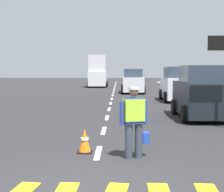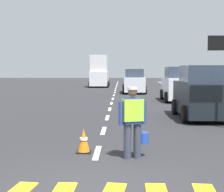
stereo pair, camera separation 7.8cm
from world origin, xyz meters
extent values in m
plane|color=#28282B|center=(0.00, 21.00, 0.00)|extent=(96.00, 96.00, 0.00)
cube|color=silver|center=(0.00, 2.70, 0.01)|extent=(0.14, 1.40, 0.01)
cube|color=silver|center=(0.00, 5.70, 0.01)|extent=(0.14, 1.40, 0.01)
cube|color=silver|center=(0.00, 8.70, 0.01)|extent=(0.14, 1.40, 0.01)
cube|color=silver|center=(0.00, 11.70, 0.01)|extent=(0.14, 1.40, 0.01)
cube|color=silver|center=(0.00, 14.70, 0.01)|extent=(0.14, 1.40, 0.01)
cube|color=silver|center=(0.00, 17.70, 0.01)|extent=(0.14, 1.40, 0.01)
cube|color=silver|center=(0.00, 20.70, 0.01)|extent=(0.14, 1.40, 0.01)
cube|color=silver|center=(0.00, 23.70, 0.01)|extent=(0.14, 1.40, 0.01)
cube|color=silver|center=(0.00, 26.70, 0.01)|extent=(0.14, 1.40, 0.01)
cube|color=silver|center=(0.00, 29.70, 0.01)|extent=(0.14, 1.40, 0.01)
cube|color=silver|center=(0.00, 32.70, 0.01)|extent=(0.14, 1.40, 0.01)
cube|color=silver|center=(0.00, 35.70, 0.01)|extent=(0.14, 1.40, 0.01)
cube|color=silver|center=(0.00, 38.70, 0.01)|extent=(0.14, 1.40, 0.01)
cube|color=silver|center=(0.00, 41.70, 0.01)|extent=(0.14, 1.40, 0.01)
cube|color=silver|center=(0.00, 44.70, 0.01)|extent=(0.14, 1.40, 0.01)
cube|color=silver|center=(0.00, 47.70, 0.01)|extent=(0.14, 1.40, 0.01)
cylinder|color=#383D4C|center=(0.75, 2.19, 0.41)|extent=(0.18, 0.18, 0.82)
cylinder|color=#383D4C|center=(0.98, 2.26, 0.41)|extent=(0.18, 0.18, 0.82)
cube|color=navy|center=(0.86, 2.23, 1.12)|extent=(0.45, 0.34, 0.60)
cube|color=#A5EA33|center=(0.86, 2.23, 1.14)|extent=(0.52, 0.39, 0.51)
cylinder|color=navy|center=(0.59, 2.15, 1.07)|extent=(0.11, 0.11, 0.55)
cylinder|color=navy|center=(1.13, 2.30, 1.07)|extent=(0.11, 0.11, 0.55)
sphere|color=brown|center=(0.86, 2.23, 1.56)|extent=(0.22, 0.22, 0.22)
cylinder|color=silver|center=(0.86, 2.23, 1.64)|extent=(0.26, 0.26, 0.06)
cylinder|color=#2347B7|center=(1.12, 2.40, 0.45)|extent=(0.26, 0.26, 0.26)
cube|color=black|center=(-0.34, 2.73, 0.01)|extent=(0.36, 0.36, 0.03)
cone|color=orange|center=(-0.34, 2.73, 0.32)|extent=(0.30, 0.30, 0.57)
cylinder|color=white|center=(-0.34, 2.73, 0.35)|extent=(0.20, 0.20, 0.06)
cube|color=silver|center=(-1.90, 32.75, 0.96)|extent=(1.90, 4.60, 1.56)
cube|color=#2D3847|center=(-1.90, 33.55, 2.09)|extent=(1.67, 1.61, 0.70)
cube|color=silver|center=(-1.90, 31.94, 2.64)|extent=(1.81, 2.53, 1.80)
cylinder|color=black|center=(-0.93, 31.32, 0.34)|extent=(0.22, 0.68, 0.68)
cylinder|color=black|center=(-2.87, 31.32, 0.34)|extent=(0.22, 0.68, 0.68)
cylinder|color=black|center=(-0.93, 34.18, 0.34)|extent=(0.22, 0.68, 0.68)
cylinder|color=black|center=(-2.87, 34.18, 0.34)|extent=(0.22, 0.68, 0.68)
cube|color=black|center=(3.91, 8.69, 0.85)|extent=(1.69, 3.89, 1.34)
cube|color=#2D3847|center=(3.91, 8.59, 1.87)|extent=(1.49, 2.14, 0.70)
cylinder|color=black|center=(3.04, 9.89, 0.34)|extent=(0.22, 0.68, 0.68)
cylinder|color=black|center=(4.78, 9.89, 0.34)|extent=(0.22, 0.68, 0.68)
cylinder|color=black|center=(3.04, 7.48, 0.34)|extent=(0.22, 0.68, 0.68)
cube|color=silver|center=(4.22, 16.24, 0.84)|extent=(1.72, 3.81, 1.32)
cube|color=#2D3847|center=(4.22, 16.14, 1.85)|extent=(1.51, 2.09, 0.70)
cylinder|color=black|center=(3.35, 17.42, 0.34)|extent=(0.22, 0.68, 0.68)
cylinder|color=black|center=(5.10, 17.42, 0.34)|extent=(0.22, 0.68, 0.68)
cylinder|color=black|center=(3.35, 15.06, 0.34)|extent=(0.22, 0.68, 0.68)
cylinder|color=black|center=(5.10, 15.06, 0.34)|extent=(0.22, 0.68, 0.68)
cube|color=silver|center=(1.66, 23.32, 0.76)|extent=(1.70, 4.14, 1.17)
cube|color=#2D3847|center=(1.66, 23.22, 1.70)|extent=(1.50, 2.28, 0.70)
cylinder|color=black|center=(0.79, 24.60, 0.34)|extent=(0.22, 0.68, 0.68)
cylinder|color=black|center=(2.53, 24.60, 0.34)|extent=(0.22, 0.68, 0.68)
cylinder|color=black|center=(0.79, 22.04, 0.34)|extent=(0.22, 0.68, 0.68)
cylinder|color=black|center=(2.53, 22.04, 0.34)|extent=(0.22, 0.68, 0.68)
camera|label=1|loc=(0.53, -5.59, 2.10)|focal=54.48mm
camera|label=2|loc=(0.61, -5.59, 2.10)|focal=54.48mm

